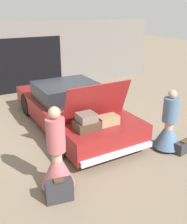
{
  "coord_description": "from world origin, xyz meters",
  "views": [
    {
      "loc": [
        -2.98,
        -6.59,
        3.32
      ],
      "look_at": [
        0.0,
        -1.33,
        0.89
      ],
      "focal_mm": 42.0,
      "sensor_mm": 36.0,
      "label": 1
    }
  ],
  "objects_px": {
    "person_left": "(57,161)",
    "suitcase_beside_left_person": "(59,191)",
    "person_right": "(169,129)",
    "car": "(71,108)",
    "suitcase_beside_right_person": "(183,147)"
  },
  "relations": [
    {
      "from": "person_left",
      "to": "person_right",
      "type": "relative_size",
      "value": 1.11
    },
    {
      "from": "car",
      "to": "person_left",
      "type": "xyz_separation_m",
      "value": [
        -1.48,
        -2.55,
        0.04
      ]
    },
    {
      "from": "car",
      "to": "person_right",
      "type": "bearing_deg",
      "value": -58.87
    },
    {
      "from": "person_left",
      "to": "car",
      "type": "bearing_deg",
      "value": 152.62
    },
    {
      "from": "suitcase_beside_right_person",
      "to": "person_left",
      "type": "bearing_deg",
      "value": 175.51
    },
    {
      "from": "car",
      "to": "suitcase_beside_left_person",
      "type": "bearing_deg",
      "value": -118.87
    },
    {
      "from": "suitcase_beside_right_person",
      "to": "car",
      "type": "bearing_deg",
      "value": 121.31
    },
    {
      "from": "person_left",
      "to": "suitcase_beside_left_person",
      "type": "relative_size",
      "value": 3.21
    },
    {
      "from": "person_right",
      "to": "car",
      "type": "bearing_deg",
      "value": 17.96
    },
    {
      "from": "car",
      "to": "suitcase_beside_left_person",
      "type": "height_order",
      "value": "car"
    },
    {
      "from": "person_left",
      "to": "person_right",
      "type": "xyz_separation_m",
      "value": [
        2.96,
        0.09,
        -0.07
      ]
    },
    {
      "from": "suitcase_beside_left_person",
      "to": "car",
      "type": "bearing_deg",
      "value": 61.13
    },
    {
      "from": "car",
      "to": "suitcase_beside_right_person",
      "type": "height_order",
      "value": "car"
    },
    {
      "from": "person_right",
      "to": "suitcase_beside_right_person",
      "type": "distance_m",
      "value": 0.57
    },
    {
      "from": "person_right",
      "to": "suitcase_beside_left_person",
      "type": "relative_size",
      "value": 2.89
    }
  ]
}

